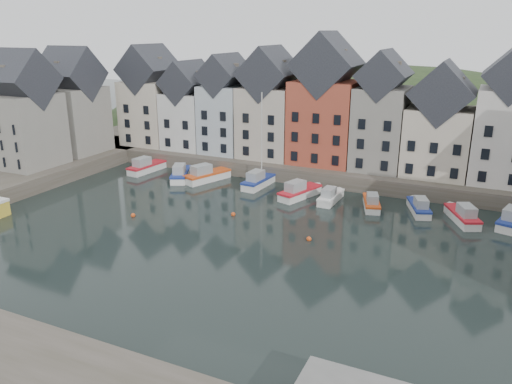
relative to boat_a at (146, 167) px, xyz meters
The scene contains 15 objects.
ground 30.34m from the boat_a, 37.96° to the right, with size 260.00×260.00×0.00m, color black.
far_quay 26.47m from the boat_a, 25.38° to the left, with size 90.00×16.00×2.00m, color #474336.
hillside 48.14m from the boat_a, 57.35° to the left, with size 153.60×70.40×64.00m.
far_terrace 29.82m from the boat_a, 19.01° to the left, with size 72.37×8.16×17.78m.
left_terrace 15.45m from the boat_a, 156.90° to the right, with size 7.65×17.00×15.69m.
mooring_buoys 23.97m from the boat_a, 33.78° to the right, with size 20.50×5.50×0.50m.
boat_a is the anchor object (origin of this frame).
boat_b 6.77m from the boat_a, ahead, with size 4.58×6.79×2.51m.
boat_c 10.36m from the boat_a, ahead, with size 4.44×7.24×2.66m.
boat_d 17.95m from the boat_a, ahead, with size 2.52×6.69×12.53m.
boat_e 24.49m from the boat_a, ahead, with size 3.96×6.80×2.50m.
boat_f 28.45m from the boat_a, ahead, with size 1.90×5.59×2.13m.
boat_g 33.46m from the boat_a, ahead, with size 3.19×5.70×2.09m.
boat_h 38.68m from the boat_a, ahead, with size 3.53×5.88×2.16m.
boat_i 43.41m from the boat_a, ahead, with size 4.29×6.35×2.35m.
Camera 1 is at (20.43, -38.41, 19.87)m, focal length 35.00 mm.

